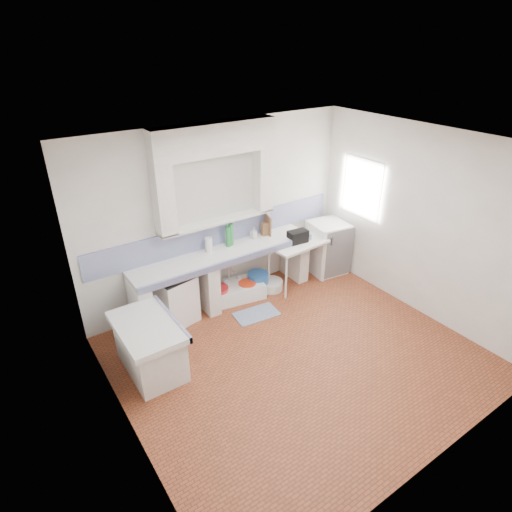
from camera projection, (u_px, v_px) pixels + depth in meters
floor at (298, 356)px, 5.73m from camera, size 4.50×4.50×0.00m
ceiling at (310, 149)px, 4.42m from camera, size 4.50×4.50×0.00m
wall_back at (219, 214)px, 6.53m from camera, size 4.50×0.00×4.50m
wall_front at (455, 360)px, 3.61m from camera, size 4.50×0.00×4.50m
wall_left at (118, 333)px, 3.95m from camera, size 0.00×4.50×4.50m
wall_right at (421, 224)px, 6.20m from camera, size 0.00×4.50×4.50m
alcove_mass at (214, 139)px, 5.84m from camera, size 1.90×0.25×0.45m
window_frame at (369, 187)px, 7.07m from camera, size 0.35×0.86×1.06m
lace_valance at (366, 165)px, 6.82m from camera, size 0.01×0.84×0.24m
counter_slab at (225, 254)px, 6.52m from camera, size 3.00×0.60×0.08m
counter_lip at (235, 261)px, 6.31m from camera, size 3.00×0.04×0.10m
counter_pier_left at (141, 308)px, 6.03m from camera, size 0.20×0.55×0.82m
counter_pier_mid at (206, 286)px, 6.55m from camera, size 0.20×0.55×0.82m
counter_pier_right at (295, 256)px, 7.43m from camera, size 0.20×0.55×0.82m
peninsula_top at (147, 327)px, 5.23m from camera, size 0.70×1.10×0.08m
peninsula_base at (150, 349)px, 5.39m from camera, size 0.60×1.00×0.62m
peninsula_lip at (172, 318)px, 5.39m from camera, size 0.04×1.10×0.10m
backsplash at (221, 232)px, 6.66m from camera, size 4.27×0.03×0.40m
stove at (175, 299)px, 6.28m from camera, size 0.61×0.60×0.75m
sink at (235, 292)px, 6.95m from camera, size 0.99×0.65×0.22m
side_table at (297, 264)px, 7.19m from camera, size 1.00×0.59×0.04m
fridge at (327, 247)px, 7.59m from camera, size 0.69×0.69×0.94m
bucket_red at (219, 295)px, 6.78m from camera, size 0.39×0.39×0.30m
bucket_orange at (247, 290)px, 6.97m from camera, size 0.37×0.37×0.27m
bucket_blue at (258, 282)px, 7.12m from camera, size 0.47×0.47×0.33m
basin_white at (271, 285)px, 7.20m from camera, size 0.41×0.41×0.15m
water_bottle_a at (226, 287)px, 6.99m from camera, size 0.09×0.09×0.32m
water_bottle_b at (239, 283)px, 7.11m from camera, size 0.09×0.09×0.29m
black_bag at (298, 237)px, 6.95m from camera, size 0.34×0.22×0.21m
green_bottle_a at (228, 237)px, 6.59m from camera, size 0.08×0.08×0.33m
green_bottle_b at (231, 234)px, 6.63m from camera, size 0.10×0.10×0.36m
knife_block at (265, 229)px, 6.98m from camera, size 0.12×0.10×0.22m
cutting_board at (268, 225)px, 6.99m from camera, size 0.08×0.24×0.33m
paper_towel at (209, 245)px, 6.46m from camera, size 0.14×0.14×0.22m
soap_bottle at (254, 233)px, 6.88m from camera, size 0.10×0.10×0.19m
rug at (256, 314)px, 6.58m from camera, size 0.72×0.46×0.01m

